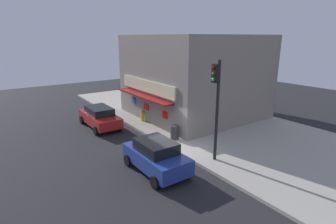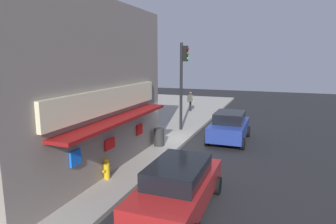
# 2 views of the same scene
# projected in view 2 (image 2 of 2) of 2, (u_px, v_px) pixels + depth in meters

# --- Properties ---
(ground_plane) EXTENTS (58.71, 58.71, 0.00)m
(ground_plane) POSITION_uv_depth(u_px,v_px,m) (186.00, 143.00, 16.66)
(ground_plane) COLOR #232326
(sidewalk) EXTENTS (39.14, 11.25, 0.18)m
(sidewalk) POSITION_uv_depth(u_px,v_px,m) (101.00, 133.00, 18.57)
(sidewalk) COLOR #A39E93
(sidewalk) RESTS_ON ground_plane
(corner_building) EXTENTS (9.95, 10.42, 6.84)m
(corner_building) POSITION_uv_depth(u_px,v_px,m) (16.00, 85.00, 12.98)
(corner_building) COLOR gray
(corner_building) RESTS_ON sidewalk
(traffic_light) EXTENTS (0.32, 0.58, 5.56)m
(traffic_light) POSITION_uv_depth(u_px,v_px,m) (183.00, 75.00, 18.48)
(traffic_light) COLOR black
(traffic_light) RESTS_ON sidewalk
(fire_hydrant) EXTENTS (0.47, 0.23, 0.85)m
(fire_hydrant) POSITION_uv_depth(u_px,v_px,m) (107.00, 169.00, 11.24)
(fire_hydrant) COLOR gold
(fire_hydrant) RESTS_ON sidewalk
(trash_can) EXTENTS (0.55, 0.55, 0.93)m
(trash_can) POSITION_uv_depth(u_px,v_px,m) (159.00, 137.00, 15.55)
(trash_can) COLOR #2D2D2D
(trash_can) RESTS_ON sidewalk
(pedestrian) EXTENTS (0.40, 0.54, 1.69)m
(pedestrian) POSITION_uv_depth(u_px,v_px,m) (190.00, 101.00, 25.76)
(pedestrian) COLOR black
(pedestrian) RESTS_ON sidewalk
(potted_plant_by_doorway) EXTENTS (0.62, 0.62, 0.95)m
(potted_plant_by_doorway) POSITION_uv_depth(u_px,v_px,m) (69.00, 169.00, 10.89)
(potted_plant_by_doorway) COLOR brown
(potted_plant_by_doorway) RESTS_ON sidewalk
(potted_plant_by_window) EXTENTS (0.66, 0.66, 0.93)m
(potted_plant_by_window) POSITION_uv_depth(u_px,v_px,m) (94.00, 149.00, 13.26)
(potted_plant_by_window) COLOR brown
(potted_plant_by_window) RESTS_ON sidewalk
(parked_car_red) EXTENTS (4.58, 2.09, 1.61)m
(parked_car_red) POSITION_uv_depth(u_px,v_px,m) (178.00, 186.00, 9.13)
(parked_car_red) COLOR #AD1E1E
(parked_car_red) RESTS_ON ground_plane
(parked_car_blue) EXTENTS (4.02, 2.13, 1.71)m
(parked_car_blue) POSITION_uv_depth(u_px,v_px,m) (229.00, 126.00, 16.97)
(parked_car_blue) COLOR navy
(parked_car_blue) RESTS_ON ground_plane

